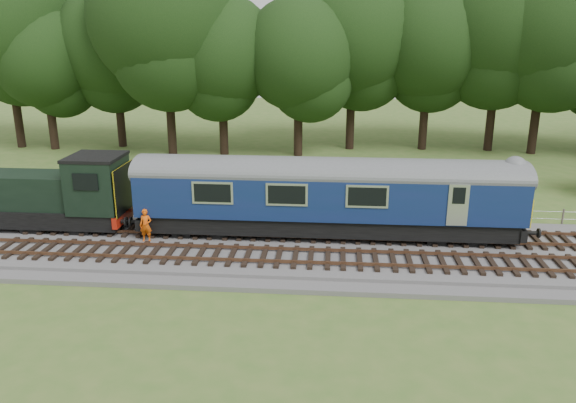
{
  "coord_description": "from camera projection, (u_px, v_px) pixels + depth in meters",
  "views": [
    {
      "loc": [
        -1.92,
        -24.17,
        9.93
      ],
      "look_at": [
        -4.07,
        1.4,
        2.0
      ],
      "focal_mm": 35.0,
      "sensor_mm": 36.0,
      "label": 1
    }
  ],
  "objects": [
    {
      "name": "tree_line",
      "position": [
        357.0,
        153.0,
        46.73
      ],
      "size": [
        70.0,
        8.0,
        18.0
      ],
      "primitive_type": null,
      "color": "black",
      "rests_on": "ground"
    },
    {
      "name": "dmu_railcar",
      "position": [
        327.0,
        190.0,
        26.52
      ],
      "size": [
        18.05,
        2.86,
        3.88
      ],
      "color": "black",
      "rests_on": "ground"
    },
    {
      "name": "fence",
      "position": [
        368.0,
        222.0,
        30.07
      ],
      "size": [
        64.0,
        0.12,
        1.0
      ],
      "primitive_type": null,
      "color": "#6B6054",
      "rests_on": "ground"
    },
    {
      "name": "track_north",
      "position": [
        372.0,
        235.0,
        27.0
      ],
      "size": [
        67.2,
        2.4,
        0.21
      ],
      "color": "black",
      "rests_on": "ballast"
    },
    {
      "name": "worker",
      "position": [
        146.0,
        225.0,
        26.2
      ],
      "size": [
        0.58,
        0.38,
        1.56
      ],
      "primitive_type": "imported",
      "rotation": [
        0.0,
        0.0,
        0.02
      ],
      "color": "#ED570C",
      "rests_on": "ballast"
    },
    {
      "name": "shunter_loco",
      "position": [
        46.0,
        196.0,
        27.82
      ],
      "size": [
        8.92,
        2.6,
        3.38
      ],
      "color": "black",
      "rests_on": "ground"
    },
    {
      "name": "ground",
      "position": [
        374.0,
        254.0,
        25.79
      ],
      "size": [
        120.0,
        120.0,
        0.0
      ],
      "primitive_type": "plane",
      "color": "#426826",
      "rests_on": "ground"
    },
    {
      "name": "ballast",
      "position": [
        374.0,
        251.0,
        25.73
      ],
      "size": [
        70.0,
        7.0,
        0.35
      ],
      "primitive_type": "cube",
      "color": "#4C4C4F",
      "rests_on": "ground"
    },
    {
      "name": "track_south",
      "position": [
        376.0,
        259.0,
        24.14
      ],
      "size": [
        67.2,
        2.4,
        0.21
      ],
      "color": "black",
      "rests_on": "ballast"
    }
  ]
}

